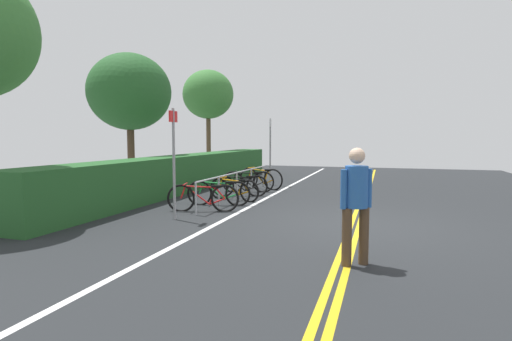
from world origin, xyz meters
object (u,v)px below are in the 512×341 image
at_px(bicycle_0, 203,198).
at_px(bicycle_3, 240,186).
at_px(pedestrian, 356,198).
at_px(tree_mid, 130,92).
at_px(bicycle_2, 234,189).
at_px(bicycle_5, 261,179).
at_px(sign_post_near, 174,154).
at_px(bike_rack, 237,179).
at_px(bicycle_4, 248,182).
at_px(tree_far_right, 208,95).
at_px(sign_post_far, 270,146).
at_px(bicycle_1, 219,193).

relative_size(bicycle_0, bicycle_3, 1.04).
bearing_deg(pedestrian, tree_mid, 51.22).
xyz_separation_m(bicycle_0, tree_mid, (3.54, 4.49, 3.07)).
bearing_deg(bicycle_2, bicycle_3, 7.04).
distance_m(bicycle_2, bicycle_5, 2.66).
distance_m(pedestrian, sign_post_near, 4.53).
relative_size(bike_rack, sign_post_near, 2.27).
bearing_deg(bicycle_4, tree_far_right, 34.99).
xyz_separation_m(bike_rack, bicycle_5, (2.28, -0.05, -0.22)).
distance_m(bicycle_5, pedestrian, 8.54).
relative_size(tree_mid, tree_far_right, 0.94).
bearing_deg(bicycle_5, bicycle_2, 179.98).
distance_m(bicycle_0, bicycle_3, 2.69).
distance_m(sign_post_far, tree_far_right, 6.06).
relative_size(bicycle_4, bicycle_5, 0.97).
height_order(bike_rack, tree_far_right, tree_far_right).
relative_size(bicycle_0, tree_far_right, 0.34).
xyz_separation_m(bicycle_0, tree_far_right, (9.37, 4.07, 3.55)).
bearing_deg(bicycle_0, sign_post_near, 170.79).
height_order(tree_mid, tree_far_right, tree_far_right).
bearing_deg(tree_mid, sign_post_near, -137.07).
bearing_deg(sign_post_far, bicycle_0, 178.90).
xyz_separation_m(bicycle_1, bicycle_4, (2.70, 0.08, 0.02)).
relative_size(bicycle_3, bicycle_4, 0.99).
height_order(bicycle_2, bicycle_5, bicycle_5).
relative_size(sign_post_near, sign_post_far, 0.97).
xyz_separation_m(bicycle_4, sign_post_near, (-4.74, 0.10, 1.11)).
bearing_deg(bicycle_3, tree_far_right, 31.34).
height_order(bicycle_3, tree_mid, tree_mid).
distance_m(bike_rack, bicycle_4, 1.44).
relative_size(bicycle_4, tree_far_right, 0.33).
height_order(bike_rack, bicycle_3, bike_rack).
xyz_separation_m(bicycle_3, sign_post_near, (-3.78, 0.17, 1.13)).
xyz_separation_m(pedestrian, sign_post_near, (2.05, 4.00, 0.50)).
bearing_deg(bicycle_3, pedestrian, -146.66).
xyz_separation_m(bicycle_0, bicycle_2, (1.86, -0.10, -0.02)).
xyz_separation_m(bicycle_0, sign_post_near, (-1.09, 0.18, 1.12)).
bearing_deg(bicycle_5, tree_mid, 102.04).
relative_size(pedestrian, sign_post_far, 0.67).
distance_m(bike_rack, tree_mid, 5.50).
bearing_deg(bike_rack, bicycle_0, 178.78).
distance_m(bicycle_0, bicycle_1, 0.96).
height_order(sign_post_far, tree_far_right, tree_far_right).
xyz_separation_m(bicycle_1, tree_mid, (2.59, 4.50, 3.08)).
distance_m(bicycle_0, bicycle_4, 3.66).
distance_m(sign_post_far, tree_mid, 5.43).
bearing_deg(tree_mid, bicycle_2, -110.15).
bearing_deg(bicycle_2, pedestrian, -143.26).
relative_size(sign_post_near, tree_mid, 0.51).
distance_m(bicycle_2, sign_post_near, 3.18).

